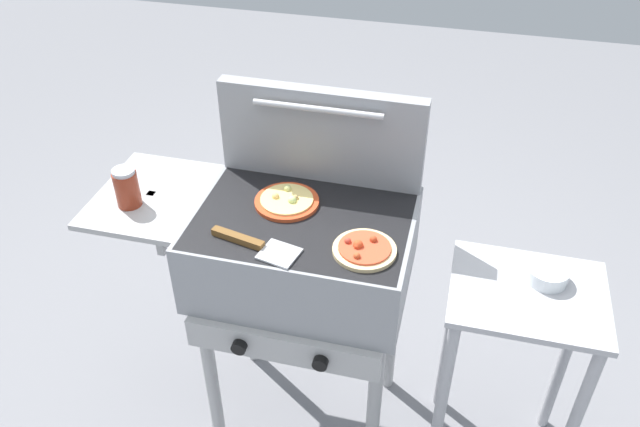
% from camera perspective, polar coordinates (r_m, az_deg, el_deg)
% --- Properties ---
extents(ground_plane, '(8.00, 8.00, 0.00)m').
position_cam_1_polar(ground_plane, '(2.51, -1.16, -16.88)').
color(ground_plane, gray).
extents(grill, '(0.96, 0.53, 0.90)m').
position_cam_1_polar(grill, '(1.95, -1.86, -3.65)').
color(grill, gray).
rests_on(grill, ground_plane).
extents(grill_lid_open, '(0.63, 0.08, 0.30)m').
position_cam_1_polar(grill_lid_open, '(1.95, 0.11, 7.00)').
color(grill_lid_open, gray).
rests_on(grill_lid_open, grill).
extents(pizza_pepperoni, '(0.17, 0.17, 0.04)m').
position_cam_1_polar(pizza_pepperoni, '(1.73, 3.93, -3.16)').
color(pizza_pepperoni, beige).
rests_on(pizza_pepperoni, grill).
extents(pizza_cheese, '(0.19, 0.19, 0.03)m').
position_cam_1_polar(pizza_cheese, '(1.91, -2.95, 1.14)').
color(pizza_cheese, '#C64723').
rests_on(pizza_cheese, grill).
extents(sauce_jar, '(0.07, 0.07, 0.12)m').
position_cam_1_polar(sauce_jar, '(1.95, -16.76, 2.22)').
color(sauce_jar, maroon).
rests_on(sauce_jar, grill).
extents(spatula, '(0.27, 0.11, 0.02)m').
position_cam_1_polar(spatula, '(1.76, -5.81, -2.75)').
color(spatula, '#B7BABF').
rests_on(spatula, grill).
extents(prep_table, '(0.44, 0.36, 0.76)m').
position_cam_1_polar(prep_table, '(2.07, 16.92, -10.93)').
color(prep_table, '#B2B2B7').
rests_on(prep_table, ground_plane).
extents(topping_bowl_near, '(0.12, 0.12, 0.04)m').
position_cam_1_polar(topping_bowl_near, '(1.96, 19.51, -5.17)').
color(topping_bowl_near, silver).
rests_on(topping_bowl_near, prep_table).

